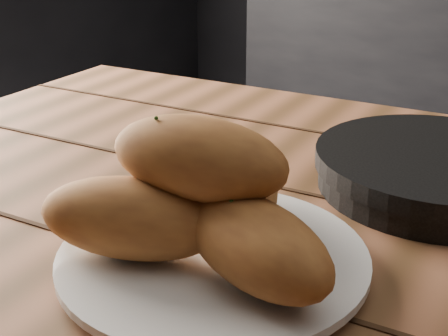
{
  "coord_description": "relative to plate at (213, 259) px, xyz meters",
  "views": [
    {
      "loc": [
        -0.23,
        -0.94,
        1.05
      ],
      "look_at": [
        -0.47,
        -0.5,
        0.84
      ],
      "focal_mm": 50.0,
      "sensor_mm": 36.0,
      "label": 1
    }
  ],
  "objects": [
    {
      "name": "skillet",
      "position": [
        0.14,
        0.27,
        0.01
      ],
      "size": [
        0.41,
        0.28,
        0.05
      ],
      "color": "black",
      "rests_on": "table"
    },
    {
      "name": "plate",
      "position": [
        0.0,
        0.0,
        0.0
      ],
      "size": [
        0.27,
        0.27,
        0.02
      ],
      "color": "silver",
      "rests_on": "table"
    },
    {
      "name": "bread_rolls",
      "position": [
        -0.01,
        -0.0,
        0.06
      ],
      "size": [
        0.29,
        0.24,
        0.12
      ],
      "color": "#B77132",
      "rests_on": "plate"
    }
  ]
}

